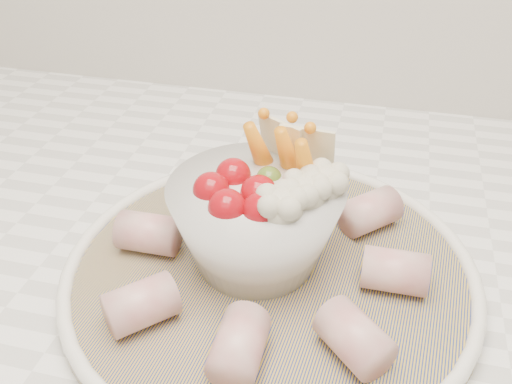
# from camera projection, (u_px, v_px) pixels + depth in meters

# --- Properties ---
(serving_platter) EXTENTS (0.38, 0.38, 0.02)m
(serving_platter) POSITION_uv_depth(u_px,v_px,m) (270.00, 271.00, 0.49)
(serving_platter) COLOR navy
(serving_platter) RESTS_ON kitchen_counter
(veggie_bowl) EXTENTS (0.14, 0.14, 0.12)m
(veggie_bowl) POSITION_uv_depth(u_px,v_px,m) (259.00, 218.00, 0.47)
(veggie_bowl) COLOR silver
(veggie_bowl) RESTS_ON serving_platter
(cured_meat_rolls) EXTENTS (0.26, 0.27, 0.04)m
(cured_meat_rolls) POSITION_uv_depth(u_px,v_px,m) (270.00, 251.00, 0.48)
(cured_meat_rolls) COLOR #C0575C
(cured_meat_rolls) RESTS_ON serving_platter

